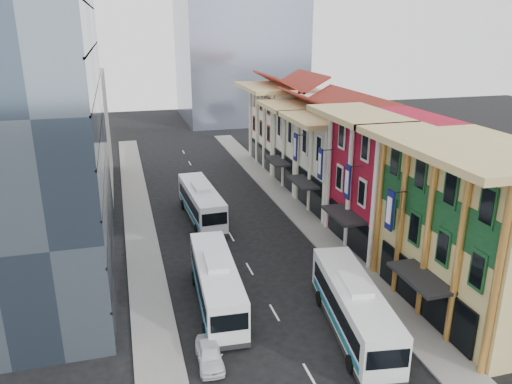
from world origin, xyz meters
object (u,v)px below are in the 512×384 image
object	(u,v)px
bus_left_near	(216,282)
bus_right	(354,307)
bus_left_far	(201,202)
sedan_left	(209,354)
shophouse_tan	(480,231)
office_tower	(12,91)

from	to	relation	value
bus_left_near	bus_right	size ratio (longest dim) A/B	0.98
bus_left_near	bus_left_far	size ratio (longest dim) A/B	0.98
bus_left_far	sedan_left	xyz separation A→B (m)	(-3.50, -23.60, -1.29)
shophouse_tan	office_tower	xyz separation A→B (m)	(-31.00, 14.00, 9.00)
bus_left_near	bus_right	xyz separation A→B (m)	(8.11, -5.73, 0.04)
bus_left_far	bus_right	bearing A→B (deg)	-77.14
sedan_left	bus_left_far	bearing A→B (deg)	83.79
office_tower	sedan_left	bearing A→B (deg)	-53.09
bus_left_near	sedan_left	xyz separation A→B (m)	(-1.73, -6.41, -1.25)
office_tower	bus_left_near	size ratio (longest dim) A/B	2.55
shophouse_tan	office_tower	bearing A→B (deg)	155.70
bus_left_near	bus_left_far	distance (m)	17.28
office_tower	bus_left_far	xyz separation A→B (m)	(15.00, 8.29, -13.08)
bus_left_far	sedan_left	distance (m)	23.89
shophouse_tan	bus_right	size ratio (longest dim) A/B	1.16
shophouse_tan	bus_left_near	xyz separation A→B (m)	(-17.77, 5.10, -4.12)
office_tower	bus_left_far	size ratio (longest dim) A/B	2.50
sedan_left	office_tower	bearing A→B (deg)	129.13
sedan_left	bus_right	bearing A→B (deg)	6.19
bus_left_far	sedan_left	bearing A→B (deg)	-101.04
shophouse_tan	bus_left_far	xyz separation A→B (m)	(-16.00, 22.29, -4.08)
office_tower	bus_left_near	world-z (taller)	office_tower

